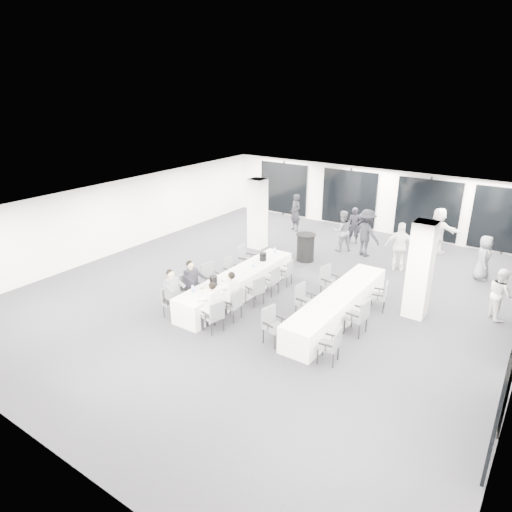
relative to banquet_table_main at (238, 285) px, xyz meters
The scene contains 43 objects.
room 2.76m from the banquet_table_main, 50.69° to the left, with size 14.04×16.04×2.84m.
column_left 4.68m from the banquet_table_main, 116.85° to the left, with size 0.60×0.60×2.80m, color white.
column_right 5.38m from the banquet_table_main, 20.76° to the left, with size 0.60×0.60×2.80m, color white.
banquet_table_main is the anchor object (origin of this frame).
banquet_table_side 3.22m from the banquet_table_main, ahead, with size 0.90×5.00×0.75m, color white.
cocktail_table 3.89m from the banquet_table_main, 86.33° to the left, with size 0.74×0.74×1.03m.
chair_main_left_near 2.30m from the banquet_table_main, 111.04° to the right, with size 0.51×0.54×0.86m.
chair_main_left_second 1.58m from the banquet_table_main, 122.24° to the right, with size 0.53×0.58×0.99m.
chair_main_left_mid 0.92m from the banquet_table_main, 157.34° to the right, with size 0.59×0.62×0.99m.
chair_main_left_fourth 1.07m from the banquet_table_main, 140.52° to the left, with size 0.51×0.54×0.86m.
chair_main_left_far 1.76m from the banquet_table_main, 118.75° to the left, with size 0.57×0.62×1.03m.
chair_main_right_near 2.30m from the banquet_table_main, 68.89° to the right, with size 0.56×0.59×0.92m.
chair_main_right_second 1.55m from the banquet_table_main, 57.32° to the right, with size 0.49×0.54×0.92m.
chair_main_right_mid 0.86m from the banquet_table_main, 12.80° to the right, with size 0.55×0.58×0.90m.
chair_main_right_fourth 1.07m from the banquet_table_main, 38.33° to the left, with size 0.48×0.53×0.94m.
chair_main_right_far 1.77m from the banquet_table_main, 62.09° to the left, with size 0.48×0.52×0.86m.
chair_side_left_near 2.91m from the banquet_table_main, 35.60° to the right, with size 0.57×0.61×0.96m.
chair_side_left_mid 2.36m from the banquet_table_main, ahead, with size 0.54×0.59×0.98m.
chair_side_left_far 2.82m from the banquet_table_main, 33.12° to the left, with size 0.60×0.63×1.01m.
chair_side_right_near 4.36m from the banquet_table_main, 22.63° to the right, with size 0.52×0.56×0.92m.
chair_side_right_mid 4.04m from the banquet_table_main, ahead, with size 0.54×0.59×1.01m.
chair_side_right_far 4.32m from the banquet_table_main, 21.49° to the left, with size 0.54×0.57×0.89m.
seated_guest_a 2.27m from the banquet_table_main, 107.43° to the right, with size 0.50×0.38×1.44m.
seated_guest_b 1.54m from the banquet_table_main, 116.82° to the right, with size 0.50×0.38×1.44m.
seated_guest_c 2.27m from the banquet_table_main, 72.56° to the right, with size 0.50×0.38×1.44m.
seated_guest_d 1.52m from the banquet_table_main, 62.80° to the right, with size 0.50×0.38×1.44m.
standing_guest_a 6.86m from the banquet_table_main, 82.13° to the left, with size 0.62×0.50×1.70m, color black.
standing_guest_b 5.73m from the banquet_table_main, 80.95° to the left, with size 0.89×0.55×1.85m, color #5C5F64.
standing_guest_c 5.99m from the banquet_table_main, 71.42° to the left, with size 1.34×0.68×2.07m, color black.
standing_guest_d 6.06m from the banquet_table_main, 55.28° to the left, with size 1.17×0.65×1.98m, color white.
standing_guest_e 8.34m from the banquet_table_main, 43.71° to the left, with size 0.84×0.51×1.75m, color #5C5F64.
standing_guest_f 8.63m from the banquet_table_main, 61.96° to the left, with size 1.87×0.72×2.04m, color white.
standing_guest_g 7.16m from the banquet_table_main, 105.63° to the left, with size 0.69×0.56×1.89m, color black.
standing_guest_h 7.56m from the banquet_table_main, 23.79° to the left, with size 0.82×0.50×1.69m, color white.
ice_bucket_near 1.20m from the banquet_table_main, 93.95° to the right, with size 0.23×0.23×0.26m, color black.
ice_bucket_far 1.47m from the banquet_table_main, 89.36° to the left, with size 0.24×0.24×0.27m, color black.
water_bottle_a 1.90m from the banquet_table_main, 96.37° to the right, with size 0.07×0.07×0.23m, color silver.
water_bottle_b 0.81m from the banquet_table_main, 76.67° to the left, with size 0.07×0.07×0.23m, color silver.
water_bottle_c 2.18m from the banquet_table_main, 89.71° to the left, with size 0.07×0.07×0.22m, color silver.
plate_a 1.53m from the banquet_table_main, 96.89° to the right, with size 0.20×0.20×0.03m.
plate_b 1.58m from the banquet_table_main, 83.14° to the right, with size 0.22×0.22×0.03m.
plate_c 0.82m from the banquet_table_main, 92.20° to the right, with size 0.18×0.18×0.03m.
wine_glass 2.01m from the banquet_table_main, 86.65° to the right, with size 0.07×0.07×0.19m.
Camera 1 is at (7.10, -11.22, 6.29)m, focal length 32.00 mm.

